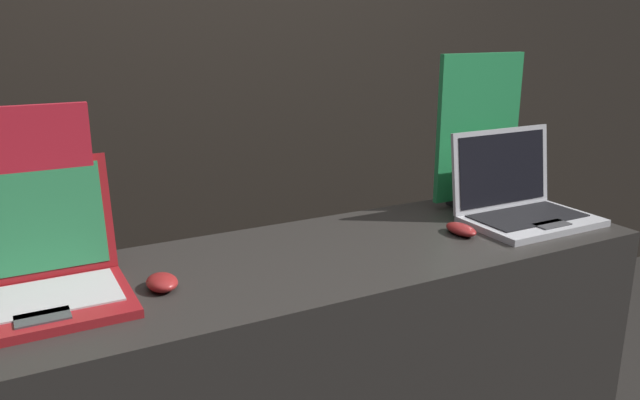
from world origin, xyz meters
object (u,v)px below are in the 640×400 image
Objects in this scene: mouse_front at (162,282)px; promo_stand_front at (23,201)px; promo_stand_back at (478,134)px; laptop_back at (520,200)px; mouse_back at (461,229)px; laptop_front at (34,271)px.

mouse_front is 0.37m from promo_stand_front.
mouse_front is 1.17m from promo_stand_back.
laptop_back reaches higher than mouse_back.
mouse_back is at bearing -1.47° from mouse_front.
laptop_front is at bearing -174.26° from promo_stand_back.
laptop_front is 0.18m from promo_stand_front.
promo_stand_back is at bearing 0.84° from promo_stand_front.
mouse_front is at bearing -179.72° from laptop_back.
laptop_back is 0.78× the size of promo_stand_back.
promo_stand_back is at bearing 5.74° from laptop_front.
mouse_front is 0.86× the size of mouse_back.
laptop_back is 3.51× the size of mouse_back.
promo_stand_front is 0.83× the size of promo_stand_back.
mouse_front is at bearing -36.31° from promo_stand_front.
laptop_front is 3.40× the size of mouse_back.
promo_stand_front is (-0.26, 0.19, 0.18)m from mouse_front.
mouse_front is 0.23× the size of promo_stand_front.
promo_stand_back is (1.39, 0.02, 0.04)m from promo_stand_front.
promo_stand_back is (1.39, 0.14, 0.17)m from laptop_front.
mouse_back is (0.87, -0.02, -0.00)m from mouse_front.
laptop_front reaches higher than laptop_back.
laptop_front is 0.76× the size of promo_stand_back.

